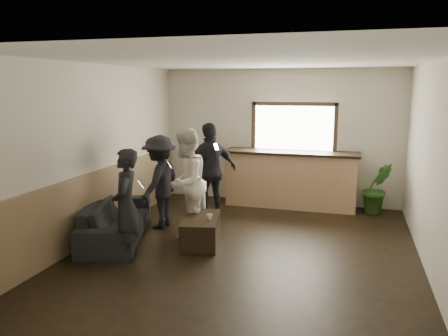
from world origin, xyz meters
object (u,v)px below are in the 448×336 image
(sofa, at_px, (116,219))
(cup_a, at_px, (197,211))
(person_c, at_px, (160,182))
(coffee_table, at_px, (201,231))
(person_d, at_px, (211,171))
(potted_plant, at_px, (377,188))
(cup_b, at_px, (210,217))
(person_a, at_px, (126,205))
(person_b, at_px, (186,183))
(bar_counter, at_px, (291,176))

(sofa, xyz_separation_m, cup_a, (1.28, 0.30, 0.16))
(person_c, bearing_deg, coffee_table, 62.82)
(cup_a, distance_m, person_c, 0.99)
(person_d, bearing_deg, cup_a, 51.00)
(person_d, bearing_deg, potted_plant, 155.01)
(cup_a, relative_size, person_d, 0.07)
(person_c, bearing_deg, potted_plant, 122.78)
(cup_b, xyz_separation_m, person_a, (-0.97, -0.79, 0.32))
(cup_a, bearing_deg, cup_b, -40.90)
(sofa, bearing_deg, person_a, -159.74)
(coffee_table, bearing_deg, person_b, 138.82)
(cup_b, bearing_deg, person_b, 142.76)
(bar_counter, distance_m, cup_a, 2.70)
(cup_a, relative_size, person_c, 0.08)
(cup_b, bearing_deg, potted_plant, 46.22)
(bar_counter, xyz_separation_m, sofa, (-2.45, -2.73, -0.33))
(sofa, height_order, cup_a, sofa)
(person_c, bearing_deg, sofa, -27.04)
(bar_counter, bearing_deg, cup_b, -107.69)
(cup_b, bearing_deg, person_c, 148.71)
(bar_counter, xyz_separation_m, cup_b, (-0.86, -2.69, -0.16))
(person_c, bearing_deg, bar_counter, 139.81)
(bar_counter, distance_m, potted_plant, 1.69)
(cup_a, distance_m, cup_b, 0.41)
(coffee_table, relative_size, person_a, 0.61)
(sofa, distance_m, person_d, 1.97)
(bar_counter, distance_m, cup_b, 2.83)
(bar_counter, bearing_deg, person_a, -117.68)
(cup_b, height_order, person_b, person_b)
(coffee_table, bearing_deg, person_d, 101.89)
(potted_plant, relative_size, person_a, 0.63)
(person_a, bearing_deg, person_d, 146.79)
(cup_a, relative_size, cup_b, 1.28)
(coffee_table, height_order, cup_b, cup_b)
(sofa, relative_size, cup_b, 22.47)
(cup_b, xyz_separation_m, person_c, (-1.14, 0.69, 0.33))
(cup_b, bearing_deg, person_d, 107.50)
(person_b, xyz_separation_m, person_c, (-0.60, 0.28, -0.08))
(cup_a, xyz_separation_m, person_b, (-0.23, 0.14, 0.41))
(cup_b, distance_m, person_a, 1.30)
(cup_b, xyz_separation_m, person_d, (-0.46, 1.47, 0.42))
(coffee_table, xyz_separation_m, cup_b, (0.17, -0.09, 0.26))
(potted_plant, bearing_deg, person_c, -152.00)
(cup_b, relative_size, person_c, 0.06)
(person_c, bearing_deg, person_d, 143.84)
(potted_plant, bearing_deg, coffee_table, -136.65)
(cup_a, relative_size, person_b, 0.07)
(sofa, xyz_separation_m, coffee_table, (1.42, 0.12, -0.10))
(cup_a, height_order, person_a, person_a)
(bar_counter, relative_size, person_d, 1.51)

